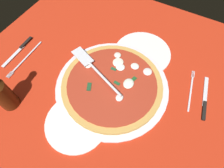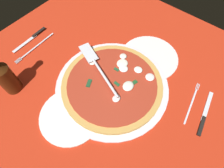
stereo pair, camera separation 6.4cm
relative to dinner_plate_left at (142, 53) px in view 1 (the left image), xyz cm
name	(u,v)px [view 1 (the left image)]	position (x,y,z in cm)	size (l,w,h in cm)	color
ground_plane	(104,77)	(18.30, -8.61, -1.00)	(108.79, 108.79, 0.80)	#B62812
checker_pattern	(104,77)	(18.30, -8.61, -0.55)	(108.79, 108.79, 0.10)	white
pizza_pan	(112,86)	(20.82, -3.51, 0.02)	(43.39, 43.39, 1.03)	silver
dinner_plate_left	(142,53)	(0.00, 0.00, 0.00)	(24.18, 24.18, 1.00)	silver
dinner_plate_right	(77,123)	(39.63, -7.18, 0.00)	(21.80, 21.80, 1.00)	white
pizza	(113,84)	(20.55, -3.44, 1.36)	(38.58, 38.58, 2.88)	gold
pizza_server	(95,69)	(19.30, -11.84, 3.77)	(12.94, 27.62, 1.00)	silver
place_setting_near	(23,54)	(25.38, -44.99, -0.14)	(21.39, 12.63, 1.40)	white
place_setting_far	(198,96)	(9.14, 26.87, -0.14)	(19.41, 14.66, 1.40)	silver
beer_bottle	(0,93)	(45.03, -32.40, 8.04)	(6.30, 6.30, 22.95)	#3F1E0B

